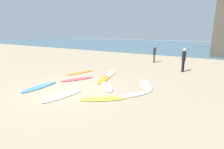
# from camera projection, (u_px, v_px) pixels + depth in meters

# --- Properties ---
(ground_plane) EXTENTS (120.00, 120.00, 0.00)m
(ground_plane) POSITION_uv_depth(u_px,v_px,m) (68.00, 90.00, 9.61)
(ground_plane) COLOR tan
(ocean_water) EXTENTS (120.00, 40.00, 0.08)m
(ocean_water) POSITION_uv_depth(u_px,v_px,m) (191.00, 46.00, 39.67)
(ocean_water) COLOR #426675
(ocean_water) RESTS_ON ground_plane
(surfboard_0) EXTENTS (1.22, 2.34, 0.08)m
(surfboard_0) POSITION_uv_depth(u_px,v_px,m) (104.00, 79.00, 11.64)
(surfboard_0) COLOR orange
(surfboard_0) RESTS_ON ground_plane
(surfboard_1) EXTENTS (0.80, 2.42, 0.06)m
(surfboard_1) POSITION_uv_depth(u_px,v_px,m) (62.00, 96.00, 8.64)
(surfboard_1) COLOR #E8EAC1
(surfboard_1) RESTS_ON ground_plane
(surfboard_2) EXTENTS (1.78, 2.51, 0.08)m
(surfboard_2) POSITION_uv_depth(u_px,v_px,m) (146.00, 85.00, 10.41)
(surfboard_2) COLOR #EFE6CE
(surfboard_2) RESTS_ON ground_plane
(surfboard_3) EXTENTS (1.45, 2.19, 0.08)m
(surfboard_3) POSITION_uv_depth(u_px,v_px,m) (77.00, 79.00, 11.65)
(surfboard_3) COLOR #D54F5A
(surfboard_3) RESTS_ON ground_plane
(surfboard_4) EXTENTS (2.06, 1.85, 0.07)m
(surfboard_4) POSITION_uv_depth(u_px,v_px,m) (103.00, 99.00, 8.24)
(surfboard_4) COLOR yellow
(surfboard_4) RESTS_ON ground_plane
(surfboard_5) EXTENTS (0.79, 2.42, 0.08)m
(surfboard_5) POSITION_uv_depth(u_px,v_px,m) (40.00, 87.00, 10.02)
(surfboard_5) COLOR #4A90D9
(surfboard_5) RESTS_ON ground_plane
(surfboard_6) EXTENTS (1.84, 1.88, 0.07)m
(surfboard_6) POSITION_uv_depth(u_px,v_px,m) (107.00, 86.00, 10.09)
(surfboard_6) COLOR white
(surfboard_6) RESTS_ON ground_plane
(surfboard_7) EXTENTS (1.39, 1.96, 0.07)m
(surfboard_7) POSITION_uv_depth(u_px,v_px,m) (134.00, 95.00, 8.79)
(surfboard_7) COLOR white
(surfboard_7) RESTS_ON ground_plane
(surfboard_8) EXTENTS (1.00, 2.40, 0.07)m
(surfboard_8) POSITION_uv_depth(u_px,v_px,m) (80.00, 72.00, 13.56)
(surfboard_8) COLOR orange
(surfboard_8) RESTS_ON ground_plane
(surfboard_9) EXTENTS (1.44, 2.56, 0.08)m
(surfboard_9) POSITION_uv_depth(u_px,v_px,m) (111.00, 73.00, 13.29)
(surfboard_9) COLOR #F8EFBF
(surfboard_9) RESTS_ON ground_plane
(beachgoer_near) EXTENTS (0.36, 0.36, 1.72)m
(beachgoer_near) POSITION_uv_depth(u_px,v_px,m) (154.00, 53.00, 18.01)
(beachgoer_near) COLOR black
(beachgoer_near) RESTS_ON ground_plane
(beachgoer_mid) EXTENTS (0.31, 0.34, 1.85)m
(beachgoer_mid) POSITION_uv_depth(u_px,v_px,m) (184.00, 59.00, 13.73)
(beachgoer_mid) COLOR black
(beachgoer_mid) RESTS_ON ground_plane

